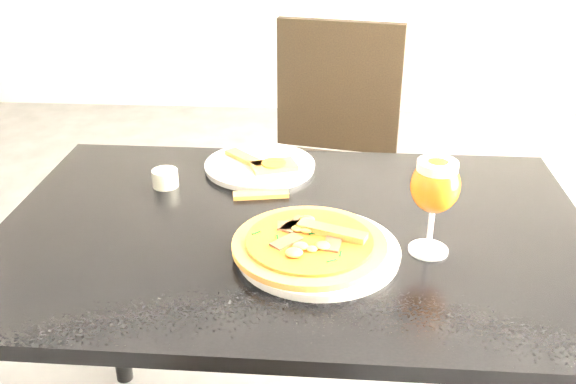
# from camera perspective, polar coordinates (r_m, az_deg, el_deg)

# --- Properties ---
(dining_table) EXTENTS (1.21, 0.81, 0.75)m
(dining_table) POSITION_cam_1_polar(r_m,az_deg,el_deg) (1.35, 0.47, -6.41)
(dining_table) COLOR black
(dining_table) RESTS_ON ground
(chair_far) EXTENTS (0.52, 0.52, 0.97)m
(chair_far) POSITION_cam_1_polar(r_m,az_deg,el_deg) (2.16, 3.65, 2.97)
(chair_far) COLOR black
(chair_far) RESTS_ON ground
(plate_main) EXTENTS (0.38, 0.38, 0.02)m
(plate_main) POSITION_cam_1_polar(r_m,az_deg,el_deg) (1.21, 2.67, -5.27)
(plate_main) COLOR silver
(plate_main) RESTS_ON dining_table
(pizza) EXTENTS (0.29, 0.29, 0.03)m
(pizza) POSITION_cam_1_polar(r_m,az_deg,el_deg) (1.20, 1.97, -4.57)
(pizza) COLOR #9F5E26
(pizza) RESTS_ON plate_main
(plate_second) EXTENTS (0.30, 0.30, 0.01)m
(plate_second) POSITION_cam_1_polar(r_m,az_deg,el_deg) (1.56, -2.52, 2.35)
(plate_second) COLOR silver
(plate_second) RESTS_ON dining_table
(crust_scraps) EXTENTS (0.19, 0.14, 0.01)m
(crust_scraps) POSITION_cam_1_polar(r_m,az_deg,el_deg) (1.54, -2.12, 2.58)
(crust_scraps) COLOR #9F5E26
(crust_scraps) RESTS_ON plate_second
(loose_crust) EXTENTS (0.13, 0.05, 0.01)m
(loose_crust) POSITION_cam_1_polar(r_m,az_deg,el_deg) (1.42, -2.42, -0.25)
(loose_crust) COLOR #9F5E26
(loose_crust) RESTS_ON dining_table
(sauce_cup) EXTENTS (0.06, 0.06, 0.04)m
(sauce_cup) POSITION_cam_1_polar(r_m,az_deg,el_deg) (1.49, -10.87, 1.28)
(sauce_cup) COLOR beige
(sauce_cup) RESTS_ON dining_table
(beer_glass) EXTENTS (0.09, 0.09, 0.19)m
(beer_glass) POSITION_cam_1_polar(r_m,az_deg,el_deg) (1.19, 12.96, 0.50)
(beer_glass) COLOR silver
(beer_glass) RESTS_ON dining_table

